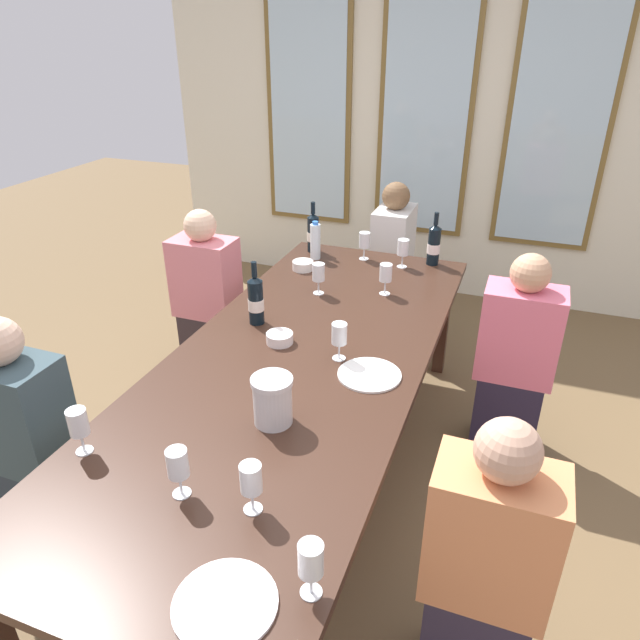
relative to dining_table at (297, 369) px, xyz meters
The scene contains 26 objects.
ground_plane 0.68m from the dining_table, ahead, with size 12.00×12.00×0.00m, color brown.
back_wall_with_windows 2.72m from the dining_table, 90.00° to the left, with size 4.30×0.10×2.90m.
dining_table is the anchor object (origin of this frame).
white_plate_0 0.35m from the dining_table, ahead, with size 0.27×0.27×0.01m, color white.
white_plate_1 1.22m from the dining_table, 76.18° to the right, with size 0.27×0.27×0.01m, color white.
metal_pitcher 0.48m from the dining_table, 78.60° to the right, with size 0.16×0.16×0.19m.
wine_bottle_0 1.35m from the dining_table, 107.98° to the left, with size 0.08×0.08×0.32m.
wine_bottle_1 1.38m from the dining_table, 75.13° to the left, with size 0.08×0.08×0.33m.
wine_bottle_2 0.44m from the dining_table, 142.08° to the left, with size 0.08×0.08×0.32m.
tasting_bowl_0 0.18m from the dining_table, 141.59° to the left, with size 0.12×0.12×0.05m, color white.
tasting_bowl_1 1.03m from the dining_table, 110.50° to the left, with size 0.13×0.13×0.05m, color white.
water_bottle 1.22m from the dining_table, 107.01° to the left, with size 0.06×0.06×0.24m.
wine_glass_0 0.25m from the dining_table, 20.18° to the left, with size 0.07×0.07×0.17m.
wine_glass_1 0.84m from the dining_table, 76.56° to the left, with size 0.07×0.07×0.17m.
wine_glass_2 1.19m from the dining_table, 65.72° to the right, with size 0.07×0.07×0.17m.
wine_glass_3 0.97m from the dining_table, 118.70° to the right, with size 0.07×0.07×0.17m.
wine_glass_4 1.23m from the dining_table, 81.15° to the left, with size 0.07×0.07×0.17m.
wine_glass_5 0.91m from the dining_table, 91.73° to the right, with size 0.07×0.07×0.17m.
wine_glass_6 0.71m from the dining_table, 102.66° to the left, with size 0.07×0.07×0.17m.
wine_glass_7 0.91m from the dining_table, 76.16° to the right, with size 0.07×0.07×0.17m.
wine_glass_8 1.27m from the dining_table, 92.98° to the left, with size 0.07×0.07×0.17m.
seated_person_0 1.19m from the dining_table, 140.56° to the left, with size 0.38×0.24×1.11m.
seated_person_1 1.15m from the dining_table, 36.66° to the left, with size 0.38×0.24×1.11m.
seated_person_2 1.16m from the dining_table, 142.69° to the right, with size 0.38×0.24×1.11m.
seated_person_3 1.14m from the dining_table, 36.11° to the right, with size 0.38×0.24×1.11m.
seated_person_4 1.77m from the dining_table, 90.00° to the left, with size 0.24×0.38×1.11m.
Camera 1 is at (0.86, -2.02, 2.08)m, focal length 32.48 mm.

